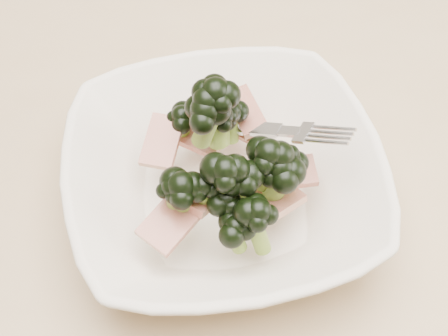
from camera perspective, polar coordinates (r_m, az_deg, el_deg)
The scene contains 2 objects.
dining_table at distance 0.67m, azimuth 4.04°, elevation -4.36°, with size 1.20×0.80×0.75m.
broccoli_dish at distance 0.53m, azimuth 0.13°, elevation -0.82°, with size 0.27×0.27×0.12m.
Camera 1 is at (-0.10, -0.35, 1.21)m, focal length 50.00 mm.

